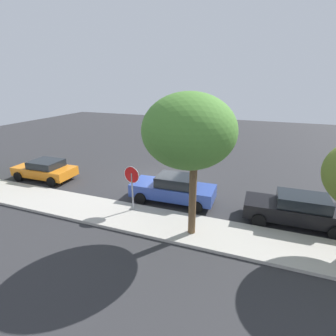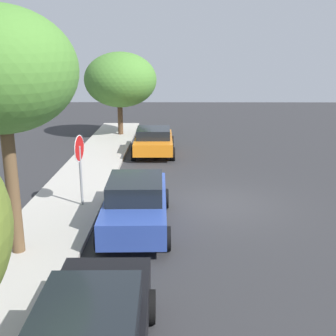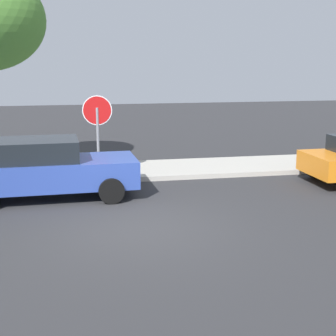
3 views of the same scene
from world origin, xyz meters
name	(u,v)px [view 3 (image 3 of 3)]	position (x,y,z in m)	size (l,w,h in m)	color
ground_plane	(136,227)	(0.00, 0.00, 0.00)	(60.00, 60.00, 0.00)	#2D2D30
sidewalk_curb	(113,171)	(0.00, 5.25, 0.07)	(32.00, 2.49, 0.14)	#B2ADA3
stop_sign	(97,121)	(-0.48, 4.64, 1.72)	(0.86, 0.12, 2.47)	gray
parked_car_blue	(44,169)	(-1.97, 2.74, 0.77)	(4.62, 2.06, 1.53)	#2D479E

